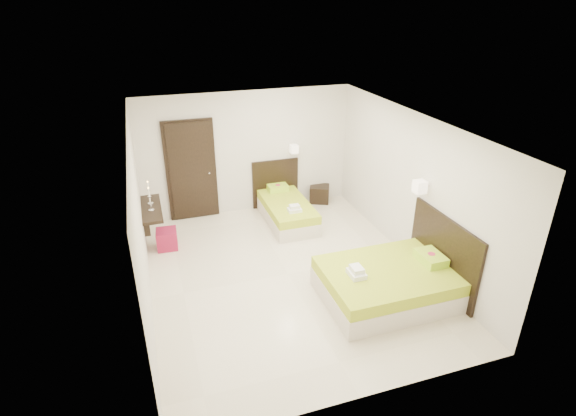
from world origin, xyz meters
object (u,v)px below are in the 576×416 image
object	(u,v)px
ottoman	(167,239)
bed_double	(391,281)
bed_single	(286,209)
nightstand	(319,194)

from	to	relation	value
ottoman	bed_double	bearing A→B (deg)	-39.56
bed_double	ottoman	bearing A→B (deg)	140.44
ottoman	bed_single	bearing A→B (deg)	9.44
bed_single	ottoman	distance (m)	2.51
bed_double	bed_single	bearing A→B (deg)	103.38
bed_double	ottoman	size ratio (longest dim) A/B	5.36
bed_double	nightstand	xyz separation A→B (m)	(0.29, 3.71, -0.10)
bed_single	ottoman	bearing A→B (deg)	-170.56
bed_single	bed_double	distance (m)	3.15
nightstand	ottoman	world-z (taller)	nightstand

